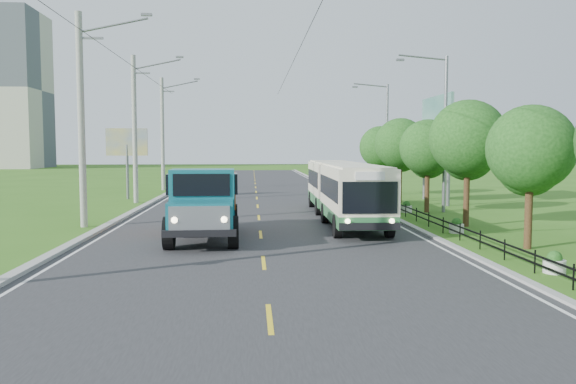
{
  "coord_description": "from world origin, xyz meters",
  "views": [
    {
      "loc": [
        -0.37,
        -17.9,
        3.68
      ],
      "look_at": [
        1.13,
        5.28,
        1.9
      ],
      "focal_mm": 35.0,
      "sensor_mm": 36.0,
      "label": 1
    }
  ],
  "objects": [
    {
      "name": "edge_line_left",
      "position": [
        -6.65,
        20.0,
        0.02
      ],
      "size": [
        0.12,
        120.0,
        0.0
      ],
      "primitive_type": "cube",
      "color": "silver",
      "rests_on": "road"
    },
    {
      "name": "curb_left",
      "position": [
        -7.2,
        20.0,
        0.07
      ],
      "size": [
        0.4,
        120.0,
        0.15
      ],
      "primitive_type": "cube",
      "color": "#9E9E99",
      "rests_on": "ground"
    },
    {
      "name": "pole_mid",
      "position": [
        -8.26,
        21.0,
        5.09
      ],
      "size": [
        3.51,
        0.32,
        10.0
      ],
      "color": "gray",
      "rests_on": "ground"
    },
    {
      "name": "edge_line_right",
      "position": [
        6.65,
        20.0,
        0.02
      ],
      "size": [
        0.12,
        120.0,
        0.0
      ],
      "primitive_type": "cube",
      "color": "silver",
      "rests_on": "road"
    },
    {
      "name": "road",
      "position": [
        0.0,
        20.0,
        0.01
      ],
      "size": [
        14.0,
        120.0,
        0.02
      ],
      "primitive_type": "cube",
      "color": "#28282B",
      "rests_on": "ground"
    },
    {
      "name": "planter_front",
      "position": [
        8.6,
        -2.0,
        0.29
      ],
      "size": [
        0.64,
        0.64,
        0.67
      ],
      "color": "silver",
      "rests_on": "ground"
    },
    {
      "name": "streetlight_far",
      "position": [
        10.64,
        28.0,
        4.9
      ],
      "size": [
        3.02,
        0.2,
        9.07
      ],
      "color": "slate",
      "rests_on": "ground"
    },
    {
      "name": "billboard_right",
      "position": [
        12.3,
        20.0,
        5.34
      ],
      "size": [
        0.24,
        6.0,
        7.3
      ],
      "color": "slate",
      "rests_on": "ground"
    },
    {
      "name": "tree_fourth",
      "position": [
        9.86,
        14.14,
        3.59
      ],
      "size": [
        3.24,
        3.31,
        5.4
      ],
      "color": "#382314",
      "rests_on": "ground"
    },
    {
      "name": "tree_second",
      "position": [
        9.86,
        2.14,
        3.52
      ],
      "size": [
        3.18,
        3.26,
        5.3
      ],
      "color": "#382314",
      "rests_on": "ground"
    },
    {
      "name": "planter_near",
      "position": [
        8.6,
        6.0,
        0.29
      ],
      "size": [
        0.64,
        0.64,
        0.67
      ],
      "color": "silver",
      "rests_on": "ground"
    },
    {
      "name": "tree_back",
      "position": [
        9.86,
        26.14,
        3.65
      ],
      "size": [
        3.3,
        3.36,
        5.5
      ],
      "color": "#382314",
      "rests_on": "ground"
    },
    {
      "name": "planter_far",
      "position": [
        8.6,
        22.0,
        0.29
      ],
      "size": [
        0.64,
        0.64,
        0.67
      ],
      "color": "silver",
      "rests_on": "ground"
    },
    {
      "name": "pole_far",
      "position": [
        -8.26,
        33.0,
        5.09
      ],
      "size": [
        3.51,
        0.32,
        10.0
      ],
      "color": "gray",
      "rests_on": "ground"
    },
    {
      "name": "tree_third",
      "position": [
        9.86,
        8.14,
        3.99
      ],
      "size": [
        3.6,
        3.62,
        6.0
      ],
      "color": "#382314",
      "rests_on": "ground"
    },
    {
      "name": "dump_truck",
      "position": [
        -2.32,
        5.08,
        1.64
      ],
      "size": [
        2.92,
        6.99,
        2.9
      ],
      "rotation": [
        0.0,
        0.0,
        0.03
      ],
      "color": "#126370",
      "rests_on": "ground"
    },
    {
      "name": "railing_right",
      "position": [
        8.0,
        14.0,
        0.3
      ],
      "size": [
        0.04,
        40.0,
        0.6
      ],
      "primitive_type": "cube",
      "color": "black",
      "rests_on": "ground"
    },
    {
      "name": "planter_mid",
      "position": [
        8.6,
        14.0,
        0.29
      ],
      "size": [
        0.64,
        0.64,
        0.67
      ],
      "color": "silver",
      "rests_on": "ground"
    },
    {
      "name": "tree_fifth",
      "position": [
        9.86,
        20.14,
        3.85
      ],
      "size": [
        3.48,
        3.52,
        5.8
      ],
      "color": "#382314",
      "rests_on": "ground"
    },
    {
      "name": "ground",
      "position": [
        0.0,
        0.0,
        0.0
      ],
      "size": [
        240.0,
        240.0,
        0.0
      ],
      "primitive_type": "plane",
      "color": "#306217",
      "rests_on": "ground"
    },
    {
      "name": "billboard_left",
      "position": [
        -9.5,
        24.0,
        3.87
      ],
      "size": [
        3.0,
        0.2,
        5.2
      ],
      "color": "slate",
      "rests_on": "ground"
    },
    {
      "name": "curb_right",
      "position": [
        7.15,
        20.0,
        0.05
      ],
      "size": [
        0.3,
        120.0,
        0.1
      ],
      "primitive_type": "cube",
      "color": "#9E9E99",
      "rests_on": "ground"
    },
    {
      "name": "streetlight_mid",
      "position": [
        10.64,
        14.0,
        4.9
      ],
      "size": [
        3.02,
        0.2,
        9.07
      ],
      "color": "slate",
      "rests_on": "ground"
    },
    {
      "name": "pole_near",
      "position": [
        -8.26,
        9.0,
        5.09
      ],
      "size": [
        3.51,
        0.32,
        10.0
      ],
      "color": "gray",
      "rests_on": "ground"
    },
    {
      "name": "bus",
      "position": [
        4.36,
        10.97,
        1.73
      ],
      "size": [
        2.76,
        15.0,
        2.89
      ],
      "rotation": [
        0.0,
        0.0,
        -0.02
      ],
      "color": "#2C6F3B",
      "rests_on": "ground"
    },
    {
      "name": "centre_dash",
      "position": [
        0.0,
        0.0,
        0.02
      ],
      "size": [
        0.12,
        2.2,
        0.0
      ],
      "primitive_type": "cube",
      "color": "yellow",
      "rests_on": "road"
    }
  ]
}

